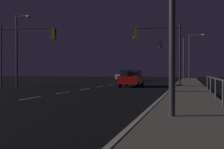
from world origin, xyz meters
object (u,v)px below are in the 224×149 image
Objects in this scene: traffic_light_near_right at (173,51)px; traffic_light_near_left at (25,43)px; car at (132,78)px; traffic_light_overhead_east at (159,43)px; street_lamp_corner at (192,52)px; car_oncoming at (125,76)px; street_lamp_median at (19,43)px.

traffic_light_near_right reaches higher than traffic_light_near_left.
traffic_light_near_right is (3.19, 12.43, 3.33)m from car.
street_lamp_corner is at bearing 78.78° from traffic_light_overhead_east.
street_lamp_median reaches higher than car_oncoming.
traffic_light_overhead_east is 0.81× the size of street_lamp_median.
street_lamp_median is at bearing -108.16° from car_oncoming.
car_oncoming is 8.99m from traffic_light_near_right.
car_oncoming is at bearing 71.84° from street_lamp_median.
car is 0.83× the size of traffic_light_near_left.
car is at bearing 30.57° from traffic_light_near_left.
street_lamp_corner is 24.12m from street_lamp_median.
traffic_light_near_right reaches higher than car.
traffic_light_overhead_east reaches higher than traffic_light_near_left.
street_lamp_median is at bearing -166.22° from car.
traffic_light_overhead_east reaches higher than car.
street_lamp_median reaches higher than traffic_light_near_right.
traffic_light_near_left is at bearing -47.00° from street_lamp_median.
traffic_light_overhead_east is 13.28m from street_lamp_median.
street_lamp_corner is at bearing 55.51° from traffic_light_near_left.
traffic_light_near_right is 20.76m from traffic_light_near_left.
car is at bearing 179.16° from traffic_light_overhead_east.
car is at bearing -104.39° from traffic_light_near_right.
car and car_oncoming have the same top height.
car is at bearing 13.78° from street_lamp_median.
traffic_light_overhead_east is at bearing 10.94° from street_lamp_median.
traffic_light_overhead_east is at bearing -101.22° from street_lamp_corner.
traffic_light_overhead_east is at bearing -66.69° from car_oncoming.
car is 1.00× the size of car_oncoming.
car_oncoming is 0.77× the size of traffic_light_near_right.
traffic_light_near_left is at bearing -149.43° from car.
traffic_light_near_right is at bearing 75.61° from car.
traffic_light_near_left is (-3.94, -20.94, 3.02)m from car_oncoming.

